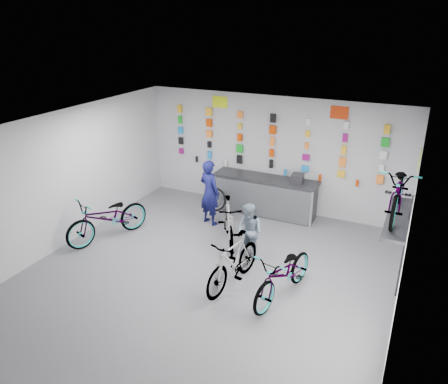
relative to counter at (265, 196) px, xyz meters
The scene contains 21 objects.
floor 3.57m from the counter, 90.00° to the right, with size 8.00×8.00×0.00m, color #4C4C51.
ceiling 4.34m from the counter, 90.00° to the right, with size 8.00×8.00×0.00m, color white.
wall_back 1.11m from the counter, 90.00° to the left, with size 7.00×7.00×0.00m, color #B4B3B6.
wall_front 7.61m from the counter, 90.00° to the right, with size 7.00×7.00×0.00m, color #B4B3B6.
wall_left 5.08m from the counter, 134.67° to the right, with size 8.00×8.00×0.00m, color #B4B3B6.
wall_right 5.08m from the counter, 45.33° to the right, with size 8.00×8.00×0.00m, color #B4B3B6.
counter is the anchor object (origin of this frame).
merch_wall 1.37m from the counter, 81.79° to the left, with size 5.55×0.08×1.56m.
wall_bracket 4.18m from the counter, 35.12° to the right, with size 0.39×1.90×2.00m.
sign_left 2.73m from the counter, 163.67° to the left, with size 0.42×0.02×0.30m, color #DFF812.
sign_right 2.78m from the counter, 15.36° to the left, with size 0.42×0.02×0.30m, color red.
sign_side 4.72m from the counter, 33.92° to the right, with size 0.02×0.40×0.30m, color #DFF812.
bike_left 3.98m from the counter, 133.96° to the right, with size 0.71×2.04×1.07m, color gray.
bike_center 3.39m from the counter, 79.86° to the right, with size 0.49×1.73×1.04m, color gray.
bike_right 3.67m from the counter, 64.30° to the right, with size 0.65×1.88×0.99m, color gray.
bike_service 1.88m from the counter, 94.93° to the right, with size 0.49×1.73×1.04m, color gray.
bike_wall 4.30m from the counter, 35.76° to the right, with size 0.63×1.80×0.95m, color gray.
clerk 1.56m from the counter, 132.99° to the right, with size 0.60×0.39×1.64m, color #101248.
customer 2.34m from the counter, 77.68° to the right, with size 0.61×0.47×1.25m, color slate.
spare_wheel 1.32m from the counter, 163.49° to the right, with size 0.64×0.23×0.63m.
register 1.03m from the counter, ahead, with size 0.28×0.30×0.22m, color black.
Camera 1 is at (3.49, -6.32, 4.85)m, focal length 35.00 mm.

